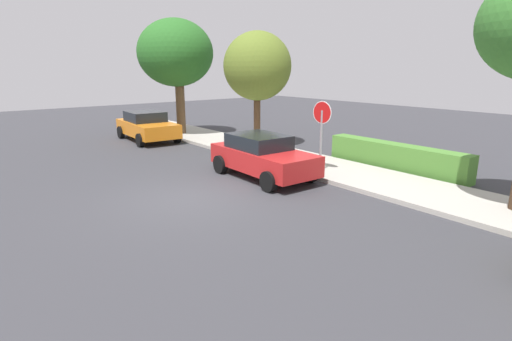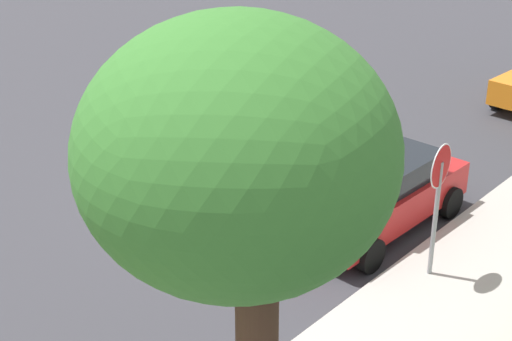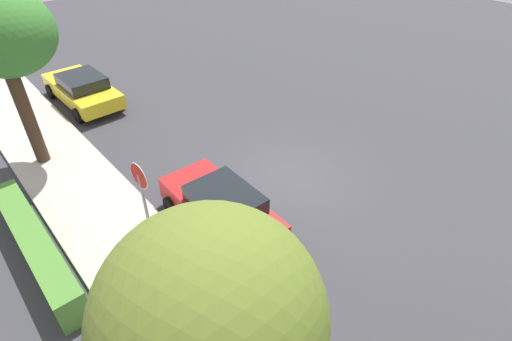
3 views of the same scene
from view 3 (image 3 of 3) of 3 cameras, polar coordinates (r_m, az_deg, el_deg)
ground_plane at (r=13.55m, az=4.31°, el=-1.20°), size 60.00×60.00×0.00m
sidewalk_curb at (r=11.27m, az=-16.56°, el=-12.14°), size 32.00×2.71×0.14m
stop_sign at (r=10.73m, az=-16.02°, el=-2.58°), size 0.75×0.09×2.54m
parked_car_red at (r=11.30m, az=-4.96°, el=-5.36°), size 4.05×2.02×1.44m
parked_car_yellow at (r=19.52m, az=-23.55°, el=10.66°), size 4.63×2.14×1.39m
street_tree_near_corner at (r=5.51m, az=-6.51°, el=-20.38°), size 3.05×3.05×5.20m
street_tree_far at (r=14.45m, az=-32.37°, el=16.02°), size 2.99×2.99×5.86m
front_yard_hedge at (r=12.05m, az=-28.94°, el=-9.42°), size 5.40×0.68×0.96m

